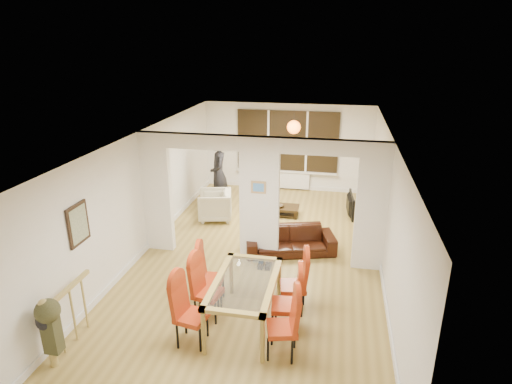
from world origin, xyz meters
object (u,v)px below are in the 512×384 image
(dining_chair_ra, at_px, (282,324))
(bottle, at_px, (272,200))
(dining_table, at_px, (245,302))
(sofa, at_px, (290,241))
(dining_chair_rc, at_px, (293,282))
(coffee_table, at_px, (278,210))
(television, at_px, (347,205))
(person, at_px, (219,174))
(dining_chair_lb, at_px, (208,289))
(dining_chair_lc, at_px, (211,275))
(bowl, at_px, (280,206))
(dining_chair_la, at_px, (192,312))
(dining_chair_rb, at_px, (286,301))
(armchair, at_px, (215,205))

(dining_chair_ra, bearing_deg, bottle, 86.96)
(dining_table, relative_size, sofa, 0.90)
(dining_chair_rc, distance_m, coffee_table, 4.19)
(bottle, bearing_deg, sofa, -71.06)
(dining_chair_ra, distance_m, coffee_table, 5.29)
(television, bearing_deg, person, 87.79)
(television, bearing_deg, dining_chair_ra, 165.15)
(dining_chair_lb, bearing_deg, dining_chair_lc, 111.20)
(person, distance_m, bowl, 1.84)
(dining_chair_la, relative_size, dining_chair_ra, 1.02)
(dining_chair_rc, distance_m, bowl, 4.10)
(dining_chair_la, bearing_deg, dining_table, 51.92)
(dining_table, bearing_deg, person, 110.37)
(dining_chair_lc, relative_size, television, 1.03)
(dining_chair_lb, distance_m, sofa, 2.75)
(dining_chair_rb, relative_size, person, 0.56)
(dining_chair_lc, xyz_separation_m, bottle, (0.41, 4.18, -0.14))
(dining_chair_rb, height_order, sofa, dining_chair_rb)
(dining_chair_ra, xyz_separation_m, dining_chair_rb, (-0.02, 0.55, 0.01))
(sofa, xyz_separation_m, coffee_table, (-0.56, 2.02, -0.16))
(dining_chair_la, bearing_deg, bowl, 94.45)
(dining_chair_la, distance_m, bottle, 5.29)
(dining_table, bearing_deg, dining_chair_ra, -41.13)
(dining_table, height_order, bottle, dining_table)
(person, xyz_separation_m, bottle, (1.47, -0.11, -0.59))
(dining_chair_la, height_order, coffee_table, dining_chair_la)
(dining_chair_ra, relative_size, television, 1.07)
(dining_chair_rb, bearing_deg, dining_table, 169.83)
(dining_chair_lc, height_order, dining_chair_rb, dining_chair_rb)
(dining_table, height_order, armchair, dining_table)
(dining_chair_la, height_order, bottle, dining_chair_la)
(dining_chair_ra, height_order, coffee_table, dining_chair_ra)
(dining_chair_lb, xyz_separation_m, armchair, (-1.05, 3.97, -0.15))
(dining_table, height_order, dining_chair_la, dining_chair_la)
(coffee_table, bearing_deg, dining_chair_rc, -78.21)
(dining_chair_lc, xyz_separation_m, armchair, (-0.97, 3.52, -0.14))
(dining_chair_ra, relative_size, bottle, 4.17)
(dining_chair_ra, bearing_deg, dining_chair_rc, 74.87)
(dining_chair_ra, bearing_deg, dining_chair_lb, 139.74)
(dining_chair_rb, distance_m, sofa, 2.66)
(dining_chair_rc, xyz_separation_m, armchair, (-2.39, 3.50, -0.16))
(sofa, distance_m, armchair, 2.54)
(dining_chair_ra, relative_size, bowl, 4.77)
(dining_chair_ra, xyz_separation_m, sofa, (-0.27, 3.19, -0.25))
(dining_chair_ra, height_order, bottle, dining_chair_ra)
(person, bearing_deg, dining_chair_la, -10.60)
(television, bearing_deg, dining_chair_lc, 147.12)
(sofa, relative_size, armchair, 2.30)
(dining_chair_la, bearing_deg, television, 78.46)
(dining_chair_lb, height_order, armchair, dining_chair_lb)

